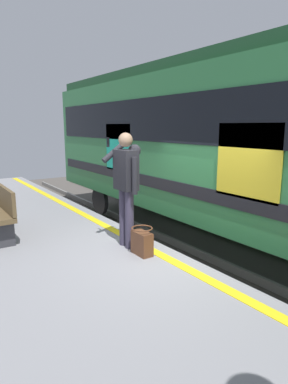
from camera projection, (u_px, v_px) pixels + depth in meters
ground_plane at (164, 294)px, 5.55m from camera, size 26.58×26.58×0.00m
platform at (34, 311)px, 4.27m from camera, size 17.72×4.29×0.86m
safety_line at (150, 249)px, 5.21m from camera, size 17.36×0.16×0.01m
track_rail_near at (229, 267)px, 6.42m from camera, size 23.03×0.08×0.16m
track_rail_far at (274, 251)px, 7.22m from camera, size 23.03×0.08×0.16m
train_carriage at (218, 139)px, 7.23m from camera, size 11.02×2.84×3.93m
passenger at (127, 180)px, 5.15m from camera, size 0.57×0.55×1.82m
handbag at (142, 242)px, 4.97m from camera, size 0.36×0.32×0.43m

